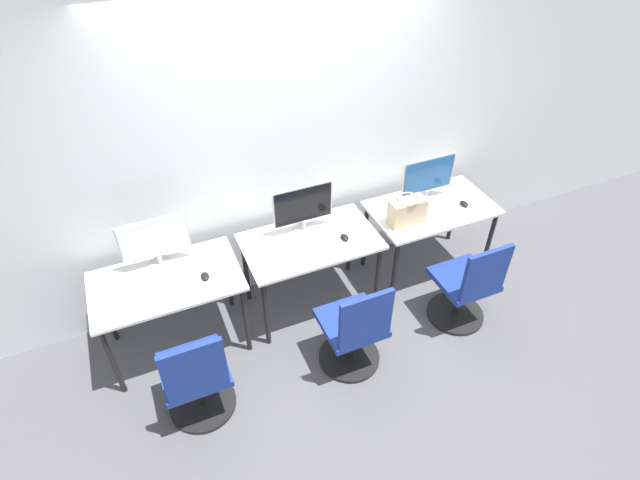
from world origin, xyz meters
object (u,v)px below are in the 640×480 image
(keyboard_left, at_px, (167,285))
(mouse_right, at_px, (464,204))
(mouse_center, at_px, (345,237))
(monitor_left, at_px, (155,242))
(monitor_center, at_px, (303,208))
(keyboard_center, at_px, (315,246))
(handbag, at_px, (407,211))
(mouse_left, at_px, (205,276))
(office_chair_left, at_px, (197,381))
(office_chair_right, at_px, (466,289))
(monitor_right, at_px, (428,178))
(keyboard_right, at_px, (438,211))
(office_chair_center, at_px, (354,333))

(keyboard_left, relative_size, mouse_right, 4.12)
(keyboard_left, xyz_separation_m, mouse_center, (1.40, -0.02, 0.01))
(monitor_left, bearing_deg, monitor_center, -2.17)
(keyboard_center, bearing_deg, handbag, -0.14)
(mouse_left, bearing_deg, monitor_left, 134.51)
(office_chair_left, relative_size, monitor_center, 1.80)
(keyboard_left, xyz_separation_m, handbag, (1.96, -0.03, 0.11))
(mouse_center, bearing_deg, office_chair_right, -35.59)
(office_chair_right, bearing_deg, monitor_right, 85.81)
(office_chair_right, bearing_deg, mouse_left, 163.17)
(monitor_left, bearing_deg, handbag, -8.21)
(office_chair_left, xyz_separation_m, mouse_right, (2.52, 0.59, 0.37))
(keyboard_left, relative_size, office_chair_left, 0.41)
(keyboard_left, distance_m, mouse_left, 0.27)
(keyboard_left, xyz_separation_m, monitor_right, (2.28, 0.19, 0.21))
(keyboard_left, height_order, mouse_center, mouse_center)
(keyboard_left, bearing_deg, mouse_left, -4.96)
(monitor_left, height_order, monitor_center, same)
(keyboard_right, bearing_deg, mouse_right, -0.17)
(keyboard_left, relative_size, mouse_center, 4.12)
(office_chair_right, bearing_deg, keyboard_right, 84.33)
(monitor_left, distance_m, keyboard_right, 2.31)
(mouse_center, bearing_deg, keyboard_center, -179.16)
(office_chair_left, height_order, monitor_center, monitor_center)
(mouse_left, relative_size, office_chair_left, 0.10)
(monitor_center, relative_size, keyboard_right, 1.34)
(mouse_left, distance_m, mouse_center, 1.13)
(keyboard_center, bearing_deg, mouse_left, 179.71)
(keyboard_left, relative_size, handbag, 1.24)
(mouse_left, xyz_separation_m, keyboard_center, (0.87, -0.00, -0.01))
(keyboard_center, distance_m, mouse_right, 1.41)
(mouse_left, distance_m, office_chair_left, 0.74)
(keyboard_right, bearing_deg, keyboard_center, -179.75)
(mouse_left, relative_size, mouse_right, 1.00)
(office_chair_right, bearing_deg, office_chair_center, -177.34)
(office_chair_center, relative_size, office_chair_right, 1.00)
(office_chair_right, relative_size, handbag, 2.98)
(monitor_center, distance_m, mouse_center, 0.40)
(keyboard_right, xyz_separation_m, office_chair_right, (-0.06, -0.59, -0.36))
(office_chair_right, bearing_deg, office_chair_left, 179.89)
(mouse_center, xyz_separation_m, mouse_right, (1.15, 0.00, 0.00))
(mouse_center, xyz_separation_m, office_chair_right, (0.82, -0.59, -0.37))
(mouse_left, xyz_separation_m, office_chair_right, (1.95, -0.59, -0.37))
(monitor_center, bearing_deg, office_chair_right, -37.26)
(monitor_right, bearing_deg, office_chair_center, -142.25)
(office_chair_right, height_order, handbag, handbag)
(monitor_left, bearing_deg, mouse_right, -6.19)
(monitor_left, distance_m, monitor_center, 1.14)
(keyboard_center, height_order, mouse_right, mouse_right)
(monitor_center, xyz_separation_m, keyboard_center, (0.00, -0.24, -0.21))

